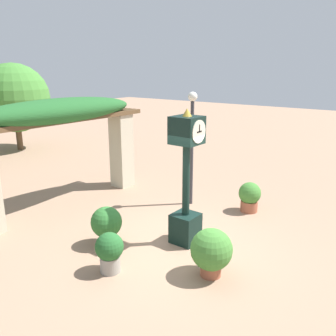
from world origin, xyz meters
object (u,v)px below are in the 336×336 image
object	(u,v)px
pedestal_clock	(186,180)
potted_plant_far_left	(106,224)
potted_plant_far_right	(250,196)
lamp_post	(192,134)
potted_plant_near_right	(211,251)
potted_plant_near_left	(110,251)

from	to	relation	value
pedestal_clock	potted_plant_far_left	size ratio (longest dim) A/B	3.38
potted_plant_far_right	lamp_post	xyz separation A→B (m)	(-0.50, 1.62, 1.64)
pedestal_clock	potted_plant_near_right	size ratio (longest dim) A/B	3.19
potted_plant_near_left	potted_plant_far_right	xyz separation A→B (m)	(4.48, -0.83, -0.01)
pedestal_clock	potted_plant_near_left	xyz separation A→B (m)	(-1.91, 0.46, -1.04)
pedestal_clock	potted_plant_near_right	world-z (taller)	pedestal_clock
potted_plant_near_left	potted_plant_near_right	bearing A→B (deg)	-56.41
potted_plant_far_right	lamp_post	size ratio (longest dim) A/B	0.26
pedestal_clock	lamp_post	bearing A→B (deg)	31.03
pedestal_clock	potted_plant_near_left	distance (m)	2.23
potted_plant_near_right	potted_plant_far_left	xyz separation A→B (m)	(-0.36, 2.49, -0.01)
potted_plant_near_left	lamp_post	size ratio (longest dim) A/B	0.25
pedestal_clock	potted_plant_far_left	distance (m)	2.03
potted_plant_near_right	potted_plant_far_right	xyz separation A→B (m)	(3.40, 0.80, -0.08)
potted_plant_far_left	potted_plant_far_right	size ratio (longest dim) A/B	1.08
potted_plant_near_left	lamp_post	distance (m)	4.38
potted_plant_near_left	pedestal_clock	bearing A→B (deg)	-13.47
potted_plant_near_right	potted_plant_far_right	world-z (taller)	potted_plant_near_right
potted_plant_near_left	potted_plant_near_right	size ratio (longest dim) A/B	0.85
potted_plant_far_left	lamp_post	size ratio (longest dim) A/B	0.28
pedestal_clock	potted_plant_near_left	bearing A→B (deg)	166.53
pedestal_clock	potted_plant_near_left	size ratio (longest dim) A/B	3.75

